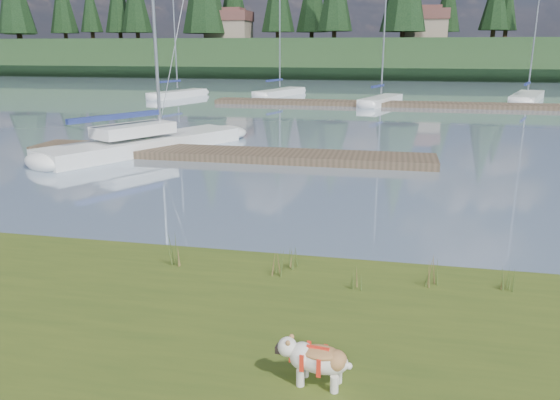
# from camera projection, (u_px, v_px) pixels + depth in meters

# --- Properties ---
(ground) EXTENTS (200.00, 200.00, 0.00)m
(ground) POSITION_uv_depth(u_px,v_px,m) (361.00, 105.00, 40.32)
(ground) COLOR #8397AD
(ground) RESTS_ON ground
(ridge) EXTENTS (200.00, 20.00, 5.00)m
(ridge) POSITION_uv_depth(u_px,v_px,m) (380.00, 59.00, 80.19)
(ridge) COLOR #1C3319
(ridge) RESTS_ON ground
(bulldog) EXTENTS (0.90, 0.43, 0.53)m
(bulldog) POSITION_uv_depth(u_px,v_px,m) (317.00, 358.00, 6.33)
(bulldog) COLOR silver
(bulldog) RESTS_ON bank
(sailboat_main) EXTENTS (6.61, 9.82, 14.41)m
(sailboat_main) POSITION_uv_depth(u_px,v_px,m) (160.00, 139.00, 23.03)
(sailboat_main) COLOR white
(sailboat_main) RESTS_ON ground
(dock_near) EXTENTS (16.00, 2.00, 0.30)m
(dock_near) POSITION_uv_depth(u_px,v_px,m) (226.00, 154.00, 21.25)
(dock_near) COLOR #4C3D2C
(dock_near) RESTS_ON ground
(dock_far) EXTENTS (26.00, 2.20, 0.30)m
(dock_far) POSITION_uv_depth(u_px,v_px,m) (389.00, 104.00, 39.89)
(dock_far) COLOR #4C3D2C
(dock_far) RESTS_ON ground
(sailboat_bg_0) EXTENTS (3.59, 7.17, 10.39)m
(sailboat_bg_0) POSITION_uv_depth(u_px,v_px,m) (182.00, 93.00, 46.95)
(sailboat_bg_0) COLOR white
(sailboat_bg_0) RESTS_ON ground
(sailboat_bg_1) EXTENTS (3.77, 8.05, 11.85)m
(sailboat_bg_1) POSITION_uv_depth(u_px,v_px,m) (283.00, 91.00, 48.65)
(sailboat_bg_1) COLOR white
(sailboat_bg_1) RESTS_ON ground
(sailboat_bg_2) EXTENTS (3.47, 7.32, 10.93)m
(sailboat_bg_2) POSITION_uv_depth(u_px,v_px,m) (384.00, 99.00, 41.48)
(sailboat_bg_2) COLOR white
(sailboat_bg_2) RESTS_ON ground
(sailboat_bg_3) EXTENTS (4.60, 9.46, 13.57)m
(sailboat_bg_3) POSITION_uv_depth(u_px,v_px,m) (528.00, 96.00, 44.49)
(sailboat_bg_3) COLOR white
(sailboat_bg_3) RESTS_ON ground
(weed_0) EXTENTS (0.17, 0.14, 0.59)m
(weed_0) POSITION_uv_depth(u_px,v_px,m) (279.00, 262.00, 9.40)
(weed_0) COLOR #475B23
(weed_0) RESTS_ON bank
(weed_1) EXTENTS (0.17, 0.14, 0.49)m
(weed_1) POSITION_uv_depth(u_px,v_px,m) (294.00, 257.00, 9.72)
(weed_1) COLOR #475B23
(weed_1) RESTS_ON bank
(weed_2) EXTENTS (0.17, 0.14, 0.61)m
(weed_2) POSITION_uv_depth(u_px,v_px,m) (433.00, 272.00, 8.96)
(weed_2) COLOR #475B23
(weed_2) RESTS_ON bank
(weed_3) EXTENTS (0.17, 0.14, 0.64)m
(weed_3) POSITION_uv_depth(u_px,v_px,m) (173.00, 252.00, 9.80)
(weed_3) COLOR #475B23
(weed_3) RESTS_ON bank
(weed_4) EXTENTS (0.17, 0.14, 0.41)m
(weed_4) POSITION_uv_depth(u_px,v_px,m) (357.00, 279.00, 8.89)
(weed_4) COLOR #475B23
(weed_4) RESTS_ON bank
(weed_5) EXTENTS (0.17, 0.14, 0.51)m
(weed_5) POSITION_uv_depth(u_px,v_px,m) (509.00, 278.00, 8.82)
(weed_5) COLOR #475B23
(weed_5) RESTS_ON bank
(mud_lip) EXTENTS (60.00, 0.50, 0.14)m
(mud_lip) POSITION_uv_depth(u_px,v_px,m) (263.00, 268.00, 10.50)
(mud_lip) COLOR #33281C
(mud_lip) RESTS_ON ground
(house_0) EXTENTS (6.30, 5.30, 4.65)m
(house_0) POSITION_uv_depth(u_px,v_px,m) (229.00, 25.00, 80.32)
(house_0) COLOR gray
(house_0) RESTS_ON ridge
(house_1) EXTENTS (6.30, 5.30, 4.65)m
(house_1) POSITION_uv_depth(u_px,v_px,m) (425.00, 23.00, 75.84)
(house_1) COLOR gray
(house_1) RESTS_ON ridge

